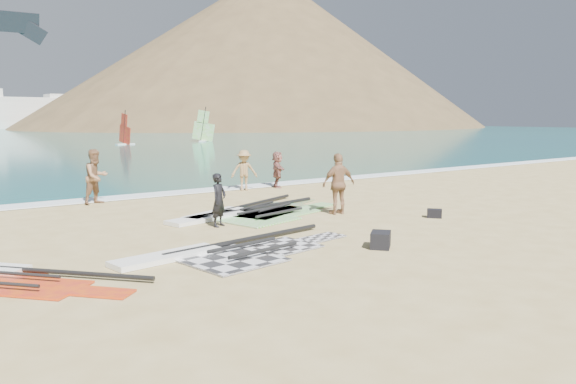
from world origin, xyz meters
TOP-DOWN VIEW (x-y plane):
  - ground at (0.00, 0.00)m, footprint 300.00×300.00m
  - surf_line at (0.00, 12.30)m, footprint 300.00×1.20m
  - headland_main at (85.00, 130.00)m, footprint 143.00×143.00m
  - headland_minor at (120.00, 140.00)m, footprint 70.00×70.00m
  - rig_grey at (-3.94, 2.14)m, footprint 6.16×2.75m
  - rig_green at (-0.83, 6.02)m, footprint 6.56×3.32m
  - rig_orange at (-0.43, 6.72)m, footprint 5.90×3.67m
  - rig_red at (-8.42, 2.87)m, footprint 3.85×4.55m
  - gear_bag_near at (-0.55, 0.46)m, footprint 0.76×0.74m
  - gear_bag_far at (3.78, 2.36)m, footprint 0.53×0.55m
  - person_wetsuit at (-2.40, 5.11)m, footprint 0.67×0.60m
  - beachgoer_left at (-3.90, 11.50)m, footprint 1.18×1.06m
  - beachgoer_mid at (2.41, 11.50)m, footprint 1.29×1.04m
  - beachgoer_back at (1.77, 4.66)m, footprint 1.23×0.67m
  - beachgoer_right at (4.16, 11.50)m, footprint 1.15×1.55m
  - windsurfer_centre at (12.26, 52.69)m, footprint 2.21×2.60m
  - windsurfer_right at (23.08, 54.55)m, footprint 2.35×2.33m

SIDE VIEW (x-z plane):
  - ground at x=0.00m, z-range 0.00..0.00m
  - surf_line at x=0.00m, z-range -0.02..0.02m
  - headland_main at x=85.00m, z-range -22.50..22.50m
  - headland_minor at x=120.00m, z-range -14.00..14.00m
  - rig_red at x=-8.42m, z-range -0.05..0.15m
  - rig_orange at x=-0.43m, z-range -0.05..0.15m
  - rig_grey at x=-3.94m, z-range -0.05..0.15m
  - rig_green at x=-0.83m, z-range -0.05..0.15m
  - gear_bag_far at x=3.78m, z-range 0.00..0.27m
  - gear_bag_near at x=-0.55m, z-range 0.00..0.39m
  - person_wetsuit at x=-2.40m, z-range 0.00..1.55m
  - beachgoer_right at x=4.16m, z-range 0.00..1.62m
  - beachgoer_mid at x=2.41m, z-range 0.00..1.75m
  - beachgoer_back at x=1.77m, z-range 0.00..1.99m
  - beachgoer_left at x=-3.90m, z-range 0.00..2.00m
  - windsurfer_centre at x=12.26m, z-range -0.78..3.13m
  - windsurfer_right at x=23.08m, z-range -0.92..3.50m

